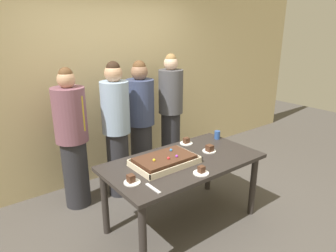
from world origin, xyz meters
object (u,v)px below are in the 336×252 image
at_px(sheet_cake, 165,160).
at_px(plated_slice_far_right, 210,149).
at_px(drink_cup_nearest, 217,135).
at_px(person_green_shirt_behind, 171,113).
at_px(plated_slice_near_left, 201,171).
at_px(cake_server_utensil, 153,188).
at_px(person_serving_front, 72,139).
at_px(party_table, 183,168).
at_px(plated_slice_near_right, 186,142).
at_px(person_far_right_suit, 116,129).
at_px(plated_slice_far_left, 131,180).
at_px(person_striped_tie_right, 141,121).

relative_size(sheet_cake, plated_slice_far_right, 4.30).
relative_size(drink_cup_nearest, person_green_shirt_behind, 0.06).
xyz_separation_m(sheet_cake, plated_slice_near_left, (0.15, -0.37, -0.02)).
bearing_deg(cake_server_utensil, person_serving_front, 97.75).
distance_m(party_table, plated_slice_near_right, 0.48).
xyz_separation_m(party_table, plated_slice_near_right, (0.33, 0.33, 0.12)).
distance_m(person_green_shirt_behind, person_far_right_suit, 0.96).
distance_m(plated_slice_near_right, plated_slice_far_right, 0.34).
height_order(plated_slice_far_right, drink_cup_nearest, drink_cup_nearest).
xyz_separation_m(plated_slice_near_right, person_far_right_suit, (-0.57, 0.65, 0.11)).
height_order(sheet_cake, person_green_shirt_behind, person_green_shirt_behind).
bearing_deg(cake_server_utensil, plated_slice_far_right, 16.20).
distance_m(plated_slice_far_left, person_serving_front, 1.15).
height_order(plated_slice_near_left, plated_slice_near_right, same).
distance_m(plated_slice_far_right, person_serving_front, 1.56).
bearing_deg(sheet_cake, party_table, -11.43).
height_order(plated_slice_near_right, drink_cup_nearest, drink_cup_nearest).
xyz_separation_m(sheet_cake, cake_server_utensil, (-0.37, -0.33, -0.04)).
relative_size(party_table, cake_server_utensil, 8.22).
height_order(party_table, person_striped_tie_right, person_striped_tie_right).
xyz_separation_m(plated_slice_far_left, drink_cup_nearest, (1.41, 0.31, 0.02)).
bearing_deg(person_green_shirt_behind, plated_slice_far_left, -8.44).
bearing_deg(plated_slice_near_left, drink_cup_nearest, 34.81).
bearing_deg(sheet_cake, drink_cup_nearest, 10.92).
relative_size(sheet_cake, drink_cup_nearest, 6.45).
xyz_separation_m(drink_cup_nearest, person_far_right_suit, (-0.98, 0.76, 0.08)).
xyz_separation_m(person_green_shirt_behind, person_striped_tie_right, (-0.50, 0.02, -0.04)).
xyz_separation_m(plated_slice_far_right, cake_server_utensil, (-0.95, -0.28, -0.02)).
bearing_deg(sheet_cake, plated_slice_far_left, -164.66).
bearing_deg(person_striped_tie_right, plated_slice_near_left, 10.50).
height_order(cake_server_utensil, person_striped_tie_right, person_striped_tie_right).
bearing_deg(person_far_right_suit, drink_cup_nearest, 50.44).
bearing_deg(party_table, drink_cup_nearest, 16.92).
distance_m(plated_slice_far_left, person_green_shirt_behind, 1.84).
height_order(party_table, plated_slice_far_left, plated_slice_far_left).
xyz_separation_m(drink_cup_nearest, person_striped_tie_right, (-0.52, 0.92, 0.05)).
relative_size(plated_slice_far_left, person_serving_front, 0.09).
height_order(plated_slice_near_right, person_far_right_suit, person_far_right_suit).
bearing_deg(plated_slice_near_right, plated_slice_far_left, -157.42).
xyz_separation_m(drink_cup_nearest, person_serving_front, (-1.50, 0.83, 0.05)).
distance_m(plated_slice_far_right, drink_cup_nearest, 0.43).
bearing_deg(sheet_cake, person_striped_tie_right, 68.84).
distance_m(plated_slice_far_left, person_striped_tie_right, 1.52).
bearing_deg(cake_server_utensil, sheet_cake, 41.31).
bearing_deg(person_serving_front, party_table, 7.15).
distance_m(plated_slice_near_left, person_serving_front, 1.56).
height_order(plated_slice_far_right, cake_server_utensil, plated_slice_far_right).
bearing_deg(person_green_shirt_behind, person_far_right_suit, -41.15).
distance_m(person_serving_front, person_far_right_suit, 0.53).
bearing_deg(person_striped_tie_right, person_green_shirt_behind, 108.72).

